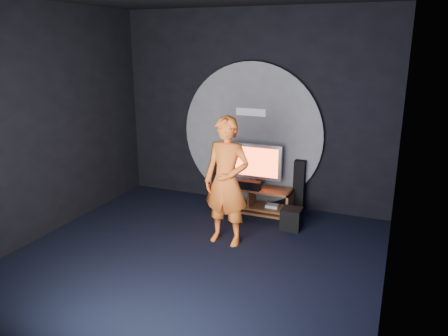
{
  "coord_description": "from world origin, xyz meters",
  "views": [
    {
      "loc": [
        2.5,
        -4.91,
        2.91
      ],
      "look_at": [
        0.04,
        1.05,
        1.05
      ],
      "focal_mm": 35.0,
      "sensor_mm": 36.0,
      "label": 1
    }
  ],
  "objects_px": {
    "subwoofer": "(291,219)",
    "player": "(227,182)",
    "tower_speaker_right": "(299,186)",
    "tower_speaker_left": "(218,176)",
    "media_console": "(252,200)",
    "tv": "(254,163)"
  },
  "relations": [
    {
      "from": "tower_speaker_left",
      "to": "tower_speaker_right",
      "type": "distance_m",
      "value": 1.56
    },
    {
      "from": "media_console",
      "to": "tv",
      "type": "bearing_deg",
      "value": 95.9
    },
    {
      "from": "tv",
      "to": "tower_speaker_right",
      "type": "xyz_separation_m",
      "value": [
        0.78,
        0.23,
        -0.39
      ]
    },
    {
      "from": "tower_speaker_left",
      "to": "player",
      "type": "distance_m",
      "value": 1.91
    },
    {
      "from": "tower_speaker_left",
      "to": "subwoofer",
      "type": "relative_size",
      "value": 2.73
    },
    {
      "from": "tower_speaker_left",
      "to": "tower_speaker_right",
      "type": "height_order",
      "value": "same"
    },
    {
      "from": "player",
      "to": "tower_speaker_right",
      "type": "bearing_deg",
      "value": 70.08
    },
    {
      "from": "tower_speaker_left",
      "to": "tower_speaker_right",
      "type": "xyz_separation_m",
      "value": [
        1.56,
        0.01,
        0.0
      ]
    },
    {
      "from": "media_console",
      "to": "tv",
      "type": "height_order",
      "value": "tv"
    },
    {
      "from": "tower_speaker_left",
      "to": "player",
      "type": "xyz_separation_m",
      "value": [
        0.84,
        -1.64,
        0.49
      ]
    },
    {
      "from": "media_console",
      "to": "tower_speaker_left",
      "type": "height_order",
      "value": "tower_speaker_left"
    },
    {
      "from": "media_console",
      "to": "tower_speaker_left",
      "type": "distance_m",
      "value": 0.88
    },
    {
      "from": "tv",
      "to": "tower_speaker_left",
      "type": "height_order",
      "value": "tv"
    },
    {
      "from": "subwoofer",
      "to": "player",
      "type": "height_order",
      "value": "player"
    },
    {
      "from": "tower_speaker_right",
      "to": "player",
      "type": "xyz_separation_m",
      "value": [
        -0.72,
        -1.65,
        0.49
      ]
    },
    {
      "from": "subwoofer",
      "to": "player",
      "type": "distance_m",
      "value": 1.4
    },
    {
      "from": "player",
      "to": "tower_speaker_left",
      "type": "bearing_deg",
      "value": 120.69
    },
    {
      "from": "media_console",
      "to": "subwoofer",
      "type": "xyz_separation_m",
      "value": [
        0.84,
        -0.5,
        -0.02
      ]
    },
    {
      "from": "media_console",
      "to": "tower_speaker_left",
      "type": "xyz_separation_m",
      "value": [
        -0.79,
        0.29,
        0.28
      ]
    },
    {
      "from": "tv",
      "to": "subwoofer",
      "type": "bearing_deg",
      "value": -33.89
    },
    {
      "from": "tower_speaker_right",
      "to": "player",
      "type": "bearing_deg",
      "value": -113.48
    },
    {
      "from": "tower_speaker_right",
      "to": "subwoofer",
      "type": "distance_m",
      "value": 0.86
    }
  ]
}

